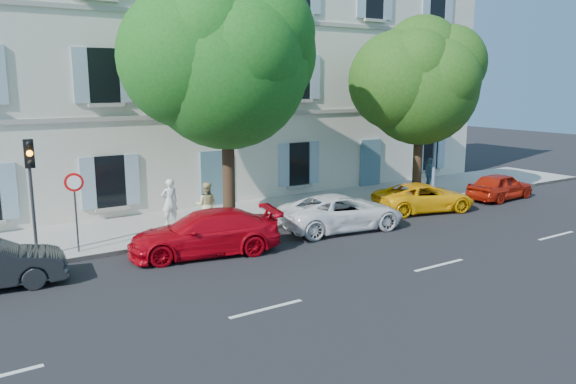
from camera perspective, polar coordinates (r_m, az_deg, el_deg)
ground at (r=20.17m, az=6.62°, el=-4.38°), size 90.00×90.00×0.00m
sidewalk at (r=23.63m, az=-0.27°, el=-1.83°), size 36.00×4.50×0.15m
kerb at (r=21.89m, az=2.82°, el=-2.87°), size 36.00×0.16×0.16m
building at (r=28.05m, az=-6.82°, el=12.32°), size 28.00×7.00×12.00m
car_red_coupe at (r=17.91m, az=-8.46°, el=-4.13°), size 5.06×2.90×1.38m
car_white_coupe at (r=20.76m, az=5.47°, el=-2.06°), size 4.96×2.82×1.30m
car_yellow_supercar at (r=24.30m, az=13.66°, el=-0.53°), size 4.65×2.99×1.19m
car_red_hatchback at (r=27.80m, az=20.74°, el=0.56°), size 3.79×1.77×1.25m
tree_left at (r=20.02m, az=-6.28°, el=12.47°), size 5.72×5.72×8.87m
tree_right at (r=25.63m, az=13.33°, el=10.28°), size 5.04×5.04×7.76m
traffic_light at (r=18.16m, az=-24.70°, el=1.79°), size 0.29×0.40×3.58m
road_sign at (r=18.39m, az=-20.84°, el=-0.32°), size 0.57×0.17×2.49m
street_lamp at (r=25.95m, az=15.14°, el=8.43°), size 0.24×1.56×7.37m
pedestrian_a at (r=21.20m, az=-11.92°, el=-0.98°), size 0.63×0.42×1.72m
pedestrian_b at (r=20.63m, az=-8.31°, el=-1.29°), size 1.01×0.95×1.65m
pedestrian_c at (r=28.39m, az=14.19°, el=1.80°), size 0.70×1.01×1.58m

